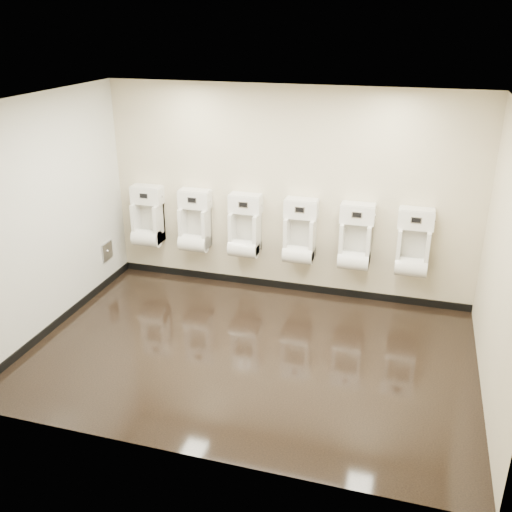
{
  "coord_description": "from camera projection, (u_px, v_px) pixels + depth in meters",
  "views": [
    {
      "loc": [
        1.63,
        -5.37,
        3.57
      ],
      "look_at": [
        -0.09,
        0.55,
        0.97
      ],
      "focal_mm": 40.0,
      "sensor_mm": 36.0,
      "label": 1
    }
  ],
  "objects": [
    {
      "name": "access_panel",
      "position": [
        107.0,
        251.0,
        8.06
      ],
      "size": [
        0.04,
        0.25,
        0.25
      ],
      "color": "#9E9EA3",
      "rests_on": "left_wall"
    },
    {
      "name": "urinal_2",
      "position": [
        245.0,
        230.0,
        7.77
      ],
      "size": [
        0.45,
        0.34,
        0.85
      ],
      "color": "white",
      "rests_on": "back_wall"
    },
    {
      "name": "ground",
      "position": [
        250.0,
        352.0,
        6.55
      ],
      "size": [
        5.0,
        3.5,
        0.0
      ],
      "primitive_type": "cube",
      "color": "black",
      "rests_on": "ground"
    },
    {
      "name": "urinal_4",
      "position": [
        355.0,
        241.0,
        7.39
      ],
      "size": [
        0.45,
        0.34,
        0.85
      ],
      "color": "white",
      "rests_on": "back_wall"
    },
    {
      "name": "skirting_left",
      "position": [
        62.0,
        319.0,
        7.17
      ],
      "size": [
        0.02,
        3.5,
        0.1
      ],
      "primitive_type": "cube",
      "color": "black",
      "rests_on": "ground"
    },
    {
      "name": "right_wall",
      "position": [
        504.0,
        266.0,
        5.37
      ],
      "size": [
        0.02,
        3.5,
        2.8
      ],
      "primitive_type": "cube",
      "color": "beige",
      "rests_on": "ground"
    },
    {
      "name": "tile_overlay_left",
      "position": [
        46.0,
        217.0,
        6.65
      ],
      "size": [
        0.01,
        3.5,
        2.8
      ],
      "primitive_type": "cube",
      "color": "silver",
      "rests_on": "ground"
    },
    {
      "name": "urinal_3",
      "position": [
        300.0,
        236.0,
        7.58
      ],
      "size": [
        0.45,
        0.34,
        0.85
      ],
      "color": "white",
      "rests_on": "back_wall"
    },
    {
      "name": "ceiling",
      "position": [
        249.0,
        103.0,
        5.47
      ],
      "size": [
        5.0,
        3.5,
        0.0
      ],
      "primitive_type": "cube",
      "color": "silver"
    },
    {
      "name": "skirting_back",
      "position": [
        286.0,
        285.0,
        8.07
      ],
      "size": [
        5.0,
        0.02,
        0.1
      ],
      "primitive_type": "cube",
      "color": "black",
      "rests_on": "ground"
    },
    {
      "name": "front_wall",
      "position": [
        186.0,
        316.0,
        4.46
      ],
      "size": [
        5.0,
        0.02,
        2.8
      ],
      "primitive_type": "cube",
      "color": "beige",
      "rests_on": "ground"
    },
    {
      "name": "urinal_5",
      "position": [
        413.0,
        247.0,
        7.2
      ],
      "size": [
        0.45,
        0.34,
        0.85
      ],
      "color": "white",
      "rests_on": "back_wall"
    },
    {
      "name": "urinal_0",
      "position": [
        148.0,
        220.0,
        8.15
      ],
      "size": [
        0.45,
        0.34,
        0.85
      ],
      "color": "white",
      "rests_on": "back_wall"
    },
    {
      "name": "left_wall",
      "position": [
        45.0,
        217.0,
        6.65
      ],
      "size": [
        0.02,
        3.5,
        2.8
      ],
      "primitive_type": "cube",
      "color": "beige",
      "rests_on": "ground"
    },
    {
      "name": "urinal_1",
      "position": [
        195.0,
        225.0,
        7.96
      ],
      "size": [
        0.45,
        0.34,
        0.85
      ],
      "color": "white",
      "rests_on": "back_wall"
    },
    {
      "name": "back_wall",
      "position": [
        288.0,
        193.0,
        7.56
      ],
      "size": [
        5.0,
        0.02,
        2.8
      ],
      "primitive_type": "cube",
      "color": "beige",
      "rests_on": "ground"
    }
  ]
}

